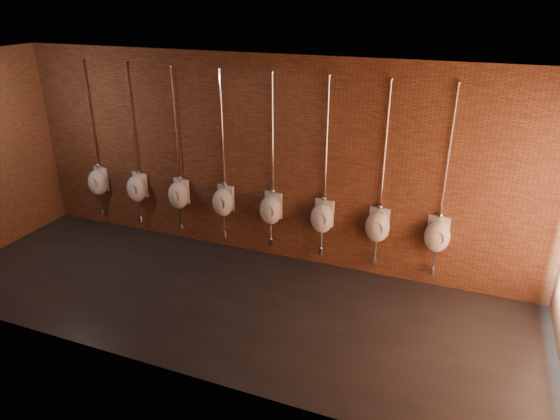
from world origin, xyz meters
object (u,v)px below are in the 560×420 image
at_px(urinal_2, 179,194).
at_px(urinal_5, 322,217).
at_px(urinal_3, 223,201).
at_px(urinal_4, 271,209).
at_px(urinal_0, 98,181).
at_px(urinal_7, 437,235).
at_px(urinal_6, 378,225).
at_px(urinal_1, 137,188).

xyz_separation_m(urinal_2, urinal_5, (2.52, 0.00, 0.00)).
bearing_deg(urinal_3, urinal_4, 0.00).
xyz_separation_m(urinal_0, urinal_2, (1.68, 0.00, 0.00)).
bearing_deg(urinal_5, urinal_3, 180.00).
bearing_deg(urinal_7, urinal_3, 180.00).
relative_size(urinal_3, urinal_5, 1.00).
relative_size(urinal_2, urinal_7, 1.00).
distance_m(urinal_0, urinal_2, 1.68).
xyz_separation_m(urinal_5, urinal_7, (1.68, 0.00, 0.00)).
distance_m(urinal_0, urinal_4, 3.35).
distance_m(urinal_5, urinal_6, 0.84).
relative_size(urinal_2, urinal_6, 1.00).
bearing_deg(urinal_6, urinal_1, 180.00).
bearing_deg(urinal_3, urinal_7, 0.00).
distance_m(urinal_4, urinal_7, 2.52).
bearing_deg(urinal_6, urinal_0, 180.00).
xyz_separation_m(urinal_0, urinal_7, (5.87, 0.00, 0.00)).
distance_m(urinal_3, urinal_7, 3.35).
relative_size(urinal_1, urinal_6, 1.00).
height_order(urinal_5, urinal_7, same).
bearing_deg(urinal_6, urinal_4, 180.00).
xyz_separation_m(urinal_1, urinal_4, (2.52, 0.00, 0.00)).
relative_size(urinal_0, urinal_2, 1.00).
distance_m(urinal_4, urinal_6, 1.68).
relative_size(urinal_3, urinal_7, 1.00).
height_order(urinal_1, urinal_7, same).
distance_m(urinal_2, urinal_3, 0.84).
xyz_separation_m(urinal_3, urinal_5, (1.68, 0.00, 0.00)).
bearing_deg(urinal_0, urinal_6, 0.00).
bearing_deg(urinal_5, urinal_2, 180.00).
distance_m(urinal_0, urinal_1, 0.84).
distance_m(urinal_0, urinal_6, 5.03).
height_order(urinal_2, urinal_7, same).
bearing_deg(urinal_4, urinal_7, 0.00).
bearing_deg(urinal_0, urinal_7, 0.00).
height_order(urinal_3, urinal_6, same).
bearing_deg(urinal_5, urinal_4, 180.00).
height_order(urinal_2, urinal_3, same).
height_order(urinal_4, urinal_5, same).
height_order(urinal_0, urinal_3, same).
bearing_deg(urinal_3, urinal_1, 180.00).
relative_size(urinal_0, urinal_6, 1.00).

